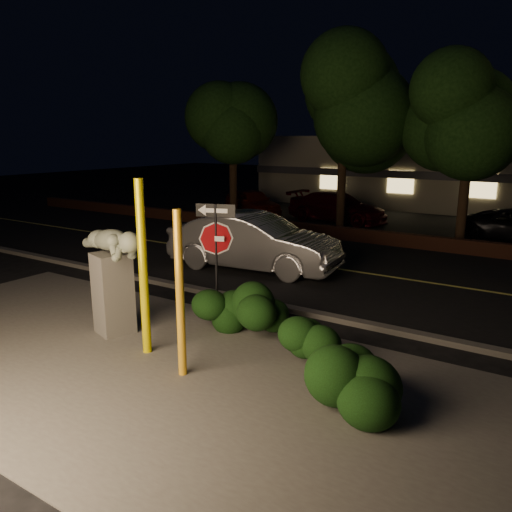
{
  "coord_description": "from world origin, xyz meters",
  "views": [
    {
      "loc": [
        5.97,
        -6.72,
        3.93
      ],
      "look_at": [
        0.7,
        1.49,
        1.6
      ],
      "focal_mm": 35.0,
      "sensor_mm": 36.0,
      "label": 1
    }
  ],
  "objects": [
    {
      "name": "building",
      "position": [
        0.0,
        24.99,
        2.0
      ],
      "size": [
        22.0,
        10.2,
        4.0
      ],
      "color": "gray",
      "rests_on": "ground"
    },
    {
      "name": "silver_sedan",
      "position": [
        -2.02,
        5.61,
        0.86
      ],
      "size": [
        5.35,
        2.33,
        1.71
      ],
      "primitive_type": "imported",
      "rotation": [
        0.0,
        0.0,
        1.67
      ],
      "color": "#BBBBC1",
      "rests_on": "ground"
    },
    {
      "name": "hedge_center",
      "position": [
        0.44,
        1.29,
        0.54
      ],
      "size": [
        2.11,
        1.07,
        1.08
      ],
      "primitive_type": "ellipsoid",
      "rotation": [
        0.0,
        0.0,
        -0.05
      ],
      "color": "black",
      "rests_on": "ground"
    },
    {
      "name": "parking_lot",
      "position": [
        0.0,
        17.0,
        0.01
      ],
      "size": [
        40.0,
        12.0,
        0.01
      ],
      "primitive_type": "cube",
      "color": "black",
      "rests_on": "ground"
    },
    {
      "name": "tree_far_a",
      "position": [
        -8.0,
        13.0,
        5.34
      ],
      "size": [
        4.6,
        4.6,
        7.43
      ],
      "color": "black",
      "rests_on": "ground"
    },
    {
      "name": "hedge_far_right",
      "position": [
        3.47,
        -0.34,
        0.53
      ],
      "size": [
        1.59,
        1.05,
        1.07
      ],
      "primitive_type": "ellipsoid",
      "rotation": [
        0.0,
        0.0,
        -0.06
      ],
      "color": "black",
      "rests_on": "ground"
    },
    {
      "name": "signpost",
      "position": [
        -0.36,
        1.55,
        1.83
      ],
      "size": [
        0.84,
        0.29,
        2.57
      ],
      "rotation": [
        0.0,
        0.0,
        0.31
      ],
      "color": "black",
      "rests_on": "ground"
    },
    {
      "name": "parked_car_red",
      "position": [
        -8.12,
        14.86,
        0.66
      ],
      "size": [
        4.17,
        3.22,
        1.33
      ],
      "primitive_type": "imported",
      "rotation": [
        0.0,
        0.0,
        1.08
      ],
      "color": "maroon",
      "rests_on": "ground"
    },
    {
      "name": "road",
      "position": [
        0.0,
        7.0,
        0.01
      ],
      "size": [
        80.0,
        8.0,
        0.01
      ],
      "primitive_type": "cube",
      "color": "black",
      "rests_on": "ground"
    },
    {
      "name": "brick_wall",
      "position": [
        0.0,
        11.3,
        0.25
      ],
      "size": [
        40.0,
        0.35,
        0.5
      ],
      "primitive_type": "cube",
      "color": "#4A2417",
      "rests_on": "ground"
    },
    {
      "name": "hedge_right",
      "position": [
        2.21,
        0.73,
        0.48
      ],
      "size": [
        1.61,
        1.09,
        0.96
      ],
      "primitive_type": "ellipsoid",
      "rotation": [
        0.0,
        0.0,
        0.22
      ],
      "color": "black",
      "rests_on": "ground"
    },
    {
      "name": "sculpture",
      "position": [
        -1.64,
        -0.19,
        1.39
      ],
      "size": [
        2.09,
        1.15,
        2.25
      ],
      "rotation": [
        0.0,
        0.0,
        -0.32
      ],
      "color": "#4C4944",
      "rests_on": "ground"
    },
    {
      "name": "yellow_pole_left",
      "position": [
        -0.43,
        -0.53,
        1.62
      ],
      "size": [
        0.16,
        0.16,
        3.24
      ],
      "primitive_type": "cylinder",
      "color": "#ECD901",
      "rests_on": "ground"
    },
    {
      "name": "parked_car_darkred",
      "position": [
        -3.46,
        15.08,
        0.7
      ],
      "size": [
        4.99,
        2.42,
        1.4
      ],
      "primitive_type": "imported",
      "rotation": [
        0.0,
        0.0,
        1.47
      ],
      "color": "#3A040C",
      "rests_on": "ground"
    },
    {
      "name": "lane_marking",
      "position": [
        0.0,
        7.0,
        0.02
      ],
      "size": [
        80.0,
        0.12,
        0.0
      ],
      "primitive_type": "cube",
      "color": "#CEC952",
      "rests_on": "road"
    },
    {
      "name": "tree_far_c",
      "position": [
        2.5,
        12.8,
        5.66
      ],
      "size": [
        4.8,
        4.8,
        7.84
      ],
      "color": "black",
      "rests_on": "ground"
    },
    {
      "name": "yellow_pole_right",
      "position": [
        0.73,
        -0.86,
        1.42
      ],
      "size": [
        0.14,
        0.14,
        2.83
      ],
      "primitive_type": "cylinder",
      "color": "yellow",
      "rests_on": "ground"
    },
    {
      "name": "patio",
      "position": [
        0.0,
        -1.0,
        0.01
      ],
      "size": [
        14.0,
        6.0,
        0.02
      ],
      "primitive_type": "cube",
      "color": "#4C4944",
      "rests_on": "ground"
    },
    {
      "name": "tree_far_b",
      "position": [
        -2.5,
        13.2,
        6.05
      ],
      "size": [
        5.2,
        5.2,
        8.41
      ],
      "color": "black",
      "rests_on": "ground"
    },
    {
      "name": "ground",
      "position": [
        0.0,
        10.0,
        0.0
      ],
      "size": [
        90.0,
        90.0,
        0.0
      ],
      "primitive_type": "plane",
      "color": "black",
      "rests_on": "ground"
    },
    {
      "name": "curb",
      "position": [
        0.0,
        2.9,
        0.06
      ],
      "size": [
        80.0,
        0.25,
        0.12
      ],
      "primitive_type": "cube",
      "color": "#4C4944",
      "rests_on": "ground"
    }
  ]
}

